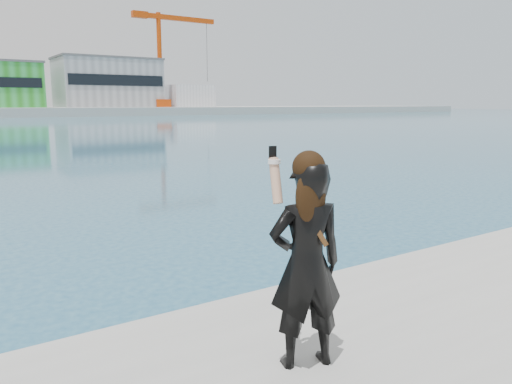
# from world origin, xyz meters

# --- Properties ---
(warehouse_grey_right) EXTENTS (25.50, 15.35, 12.50)m
(warehouse_grey_right) POSITION_xyz_m (40.00, 127.98, 8.26)
(warehouse_grey_right) COLOR gray
(warehouse_grey_right) RESTS_ON far_quay
(ancillary_shed) EXTENTS (12.00, 10.00, 6.00)m
(ancillary_shed) POSITION_xyz_m (62.00, 126.00, 5.00)
(ancillary_shed) COLOR silver
(ancillary_shed) RESTS_ON far_quay
(dock_crane) EXTENTS (23.00, 4.00, 24.00)m
(dock_crane) POSITION_xyz_m (53.20, 122.00, 15.07)
(dock_crane) COLOR #D0410C
(dock_crane) RESTS_ON far_quay
(flagpole_right) EXTENTS (1.28, 0.16, 8.00)m
(flagpole_right) POSITION_xyz_m (22.09, 121.00, 6.54)
(flagpole_right) COLOR silver
(flagpole_right) RESTS_ON far_quay
(woman) EXTENTS (0.69, 0.56, 1.74)m
(woman) POSITION_xyz_m (0.57, -0.54, 1.68)
(woman) COLOR black
(woman) RESTS_ON near_quay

